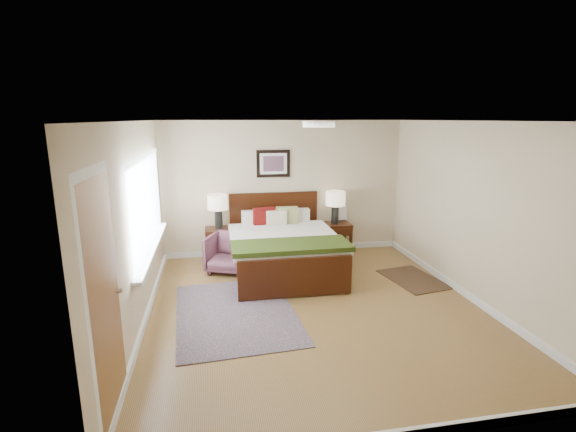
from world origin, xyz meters
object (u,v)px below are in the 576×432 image
object	(u,v)px
bed	(283,241)
lamp_left	(218,205)
nightstand_right	(335,235)
lamp_right	(335,201)
nightstand_left	(219,235)
rug_persian	(236,313)
armchair	(230,253)

from	to	relation	value
bed	lamp_left	world-z (taller)	lamp_left
nightstand_right	lamp_left	distance (m)	2.28
nightstand_right	lamp_right	xyz separation A→B (m)	(-0.00, 0.01, 0.65)
nightstand_left	nightstand_right	world-z (taller)	nightstand_left
lamp_left	rug_persian	size ratio (longest dim) A/B	0.28
nightstand_right	rug_persian	size ratio (longest dim) A/B	0.27
bed	rug_persian	size ratio (longest dim) A/B	1.00
lamp_right	armchair	distance (m)	2.23
nightstand_right	lamp_right	world-z (taller)	lamp_right
bed	nightstand_left	xyz separation A→B (m)	(-1.03, 0.81, -0.07)
lamp_left	armchair	distance (m)	0.97
bed	lamp_right	size ratio (longest dim) A/B	3.54
bed	lamp_left	xyz separation A→B (m)	(-1.03, 0.83, 0.49)
bed	armchair	bearing A→B (deg)	167.68
nightstand_left	nightstand_right	bearing A→B (deg)	0.17
nightstand_left	lamp_left	distance (m)	0.56
bed	nightstand_right	distance (m)	1.42
lamp_left	armchair	world-z (taller)	lamp_left
nightstand_right	rug_persian	distance (m)	3.03
lamp_right	rug_persian	size ratio (longest dim) A/B	0.28
rug_persian	nightstand_right	bearing A→B (deg)	43.92
lamp_left	lamp_right	distance (m)	2.18
armchair	lamp_left	bearing A→B (deg)	126.49
lamp_left	nightstand_left	bearing A→B (deg)	-90.00
nightstand_right	armchair	world-z (taller)	armchair
nightstand_left	lamp_right	size ratio (longest dim) A/B	0.97
lamp_right	rug_persian	bearing A→B (deg)	-132.09
nightstand_left	lamp_right	world-z (taller)	lamp_right
lamp_right	nightstand_right	bearing A→B (deg)	-90.00
armchair	rug_persian	size ratio (longest dim) A/B	0.32
rug_persian	lamp_left	bearing A→B (deg)	90.11
nightstand_left	bed	bearing A→B (deg)	-38.13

